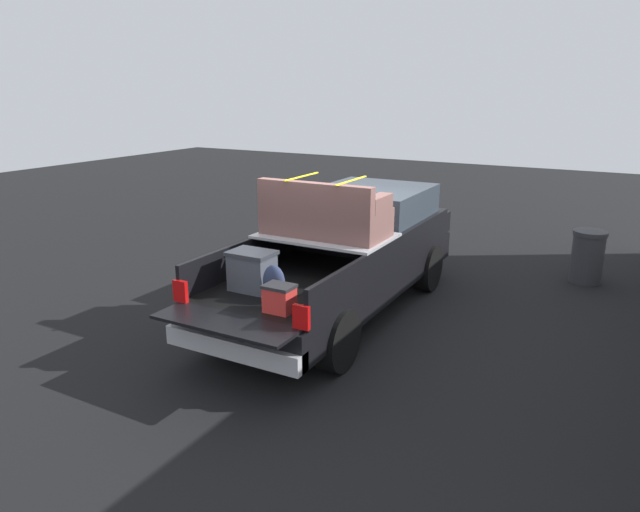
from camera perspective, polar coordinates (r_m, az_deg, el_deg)
ground_plane at (r=9.36m, az=1.79°, el=-5.58°), size 40.00×40.00×0.00m
pickup_truck at (r=9.36m, az=2.84°, el=0.59°), size 6.05×2.06×2.23m
trash_can at (r=11.72m, az=24.85°, el=-0.05°), size 0.60×0.60×0.98m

